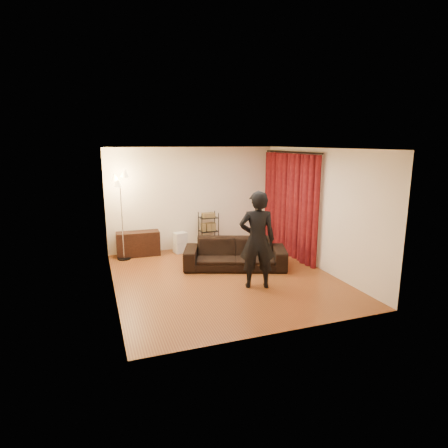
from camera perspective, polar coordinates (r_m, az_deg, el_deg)
name	(u,v)px	position (r m, az deg, el deg)	size (l,w,h in m)	color
floor	(224,278)	(8.05, 0.05, -8.16)	(5.00, 5.00, 0.00)	brown
ceiling	(224,148)	(7.53, 0.05, 11.44)	(5.00, 5.00, 0.00)	white
wall_back	(193,198)	(10.03, -4.79, 3.90)	(5.00, 5.00, 0.00)	#F9E9CF
wall_front	(283,247)	(5.45, 8.97, -3.46)	(5.00, 5.00, 0.00)	#F9E9CF
wall_left	(110,223)	(7.25, -16.94, 0.11)	(5.00, 5.00, 0.00)	#F9E9CF
wall_right	(318,209)	(8.68, 14.18, 2.24)	(5.00, 5.00, 0.00)	#F9E9CF
curtain_rod	(291,152)	(9.46, 10.24, 10.72)	(0.04, 0.04, 2.65)	black
curtain	(289,205)	(9.58, 9.83, 2.90)	(0.22, 2.65, 2.55)	maroon
sofa	(235,254)	(8.55, 1.70, -4.54)	(2.29, 0.90, 0.67)	black
person	(257,240)	(7.30, 5.08, -2.43)	(0.70, 0.46, 1.93)	black
media_cabinet	(138,244)	(9.70, -12.94, -2.95)	(1.06, 0.40, 0.62)	black
storage_boxes	(181,242)	(9.80, -6.63, -2.81)	(0.32, 0.26, 0.54)	silver
wire_shelf	(209,231)	(9.99, -2.38, -1.06)	(0.46, 0.32, 1.01)	black
floor_lamp	(122,217)	(9.32, -15.31, 1.03)	(0.38, 0.38, 2.12)	silver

